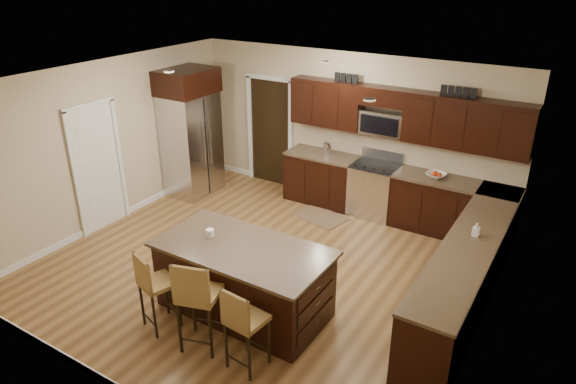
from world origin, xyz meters
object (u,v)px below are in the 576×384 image
Objects in this scene: island at (244,281)px; stool_right at (243,321)px; range at (374,189)px; stool_left at (153,283)px; stool_mid at (197,296)px; refrigerator at (191,132)px.

stool_right reaches higher than island.
range is 1.09× the size of stool_left.
stool_mid is 1.14× the size of stool_right.
stool_left is 0.43× the size of refrigerator.
island is at bearing 72.67° from stool_mid.
island is 1.11m from stool_left.
range is 1.08× the size of stool_right.
stool_left is at bearing -103.31° from range.
stool_right is 4.93m from refrigerator.
stool_left is 4.08m from refrigerator.
stool_right is (0.30, -4.23, 0.17)m from range.
stool_left is at bearing -129.17° from island.
stool_left is at bearing -174.75° from stool_right.
stool_right is at bearing -16.33° from stool_mid.
stool_right is at bearing -53.57° from island.
refrigerator is at bearing 142.92° from stool_left.
stool_right is at bearing -42.69° from refrigerator.
island is 0.92× the size of refrigerator.
stool_right is (0.61, -0.84, 0.21)m from island.
stool_mid is 4.50m from refrigerator.
stool_mid is 0.62m from stool_right.
refrigerator is at bearing -164.62° from range.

